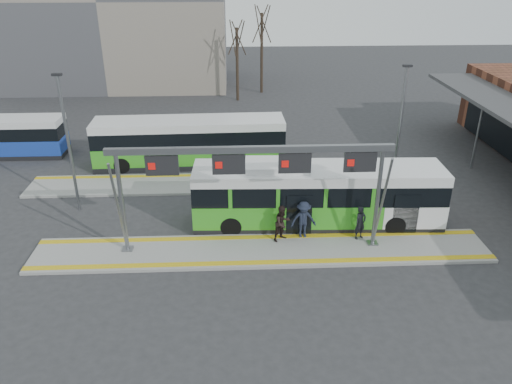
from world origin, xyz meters
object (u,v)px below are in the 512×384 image
hero_bus (317,196)px  passenger_b (282,223)px  gantry (254,168)px  passenger_c (303,220)px  passenger_a (360,223)px

hero_bus → passenger_b: bearing=-134.8°
gantry → passenger_c: size_ratio=6.62×
hero_bus → passenger_b: size_ratio=6.97×
gantry → passenger_b: size_ratio=6.97×
hero_bus → passenger_b: (-1.97, -1.85, -0.54)m
passenger_b → gantry: bearing=168.9°
passenger_c → passenger_a: bearing=-9.7°
hero_bus → passenger_c: size_ratio=6.62×
gantry → passenger_b: gantry is taller
gantry → passenger_a: gantry is taller
passenger_c → passenger_b: bearing=-172.7°
hero_bus → passenger_a: 2.76m
passenger_c → gantry: bearing=-165.7°
gantry → hero_bus: bearing=36.2°
gantry → passenger_c: gantry is taller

